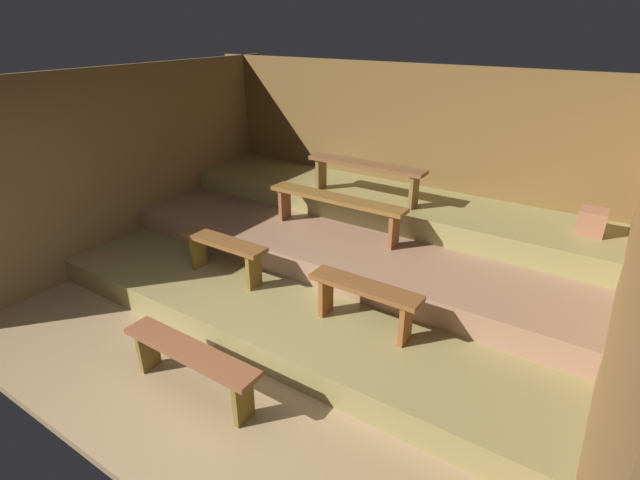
% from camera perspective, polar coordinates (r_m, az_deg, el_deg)
% --- Properties ---
extents(ground, '(6.50, 5.31, 0.08)m').
position_cam_1_polar(ground, '(5.55, -0.98, -7.99)').
color(ground, '#917551').
extents(wall_back, '(6.50, 0.06, 2.47)m').
position_cam_1_polar(wall_back, '(6.89, 9.89, 9.90)').
color(wall_back, brown).
rests_on(wall_back, ground).
extents(wall_left, '(0.06, 5.31, 2.47)m').
position_cam_1_polar(wall_left, '(6.95, -21.31, 8.70)').
color(wall_left, brown).
rests_on(wall_left, ground).
extents(wall_right, '(0.06, 5.31, 2.47)m').
position_cam_1_polar(wall_right, '(4.22, 33.25, -3.84)').
color(wall_right, brown).
rests_on(wall_right, ground).
extents(platform_lower, '(5.70, 3.49, 0.29)m').
position_cam_1_polar(platform_lower, '(5.82, 1.86, -4.19)').
color(platform_lower, olive).
rests_on(platform_lower, ground).
extents(platform_middle, '(5.70, 2.33, 0.29)m').
position_cam_1_polar(platform_middle, '(6.14, 4.74, 0.35)').
color(platform_middle, '#926B51').
rests_on(platform_middle, platform_lower).
extents(platform_upper, '(5.70, 1.16, 0.29)m').
position_cam_1_polar(platform_upper, '(6.52, 7.34, 4.42)').
color(platform_upper, olive).
rests_on(platform_upper, platform_middle).
extents(bench_floor_center, '(1.40, 0.26, 0.46)m').
position_cam_1_polar(bench_floor_center, '(4.30, -15.27, -13.52)').
color(bench_floor_center, brown).
rests_on(bench_floor_center, ground).
extents(bench_lower_left, '(1.10, 0.26, 0.46)m').
position_cam_1_polar(bench_lower_left, '(5.44, -11.43, -1.07)').
color(bench_lower_left, brown).
rests_on(bench_lower_left, platform_lower).
extents(bench_lower_right, '(1.10, 0.26, 0.46)m').
position_cam_1_polar(bench_lower_right, '(4.49, 5.35, -6.61)').
color(bench_lower_right, brown).
rests_on(bench_lower_right, platform_lower).
extents(bench_middle_center, '(1.81, 0.26, 0.46)m').
position_cam_1_polar(bench_middle_center, '(5.79, 1.91, 4.39)').
color(bench_middle_center, brown).
rests_on(bench_middle_center, platform_middle).
extents(bench_upper_center, '(1.60, 0.26, 0.46)m').
position_cam_1_polar(bench_upper_center, '(6.18, 5.45, 8.37)').
color(bench_upper_center, brown).
rests_on(bench_upper_center, platform_upper).
extents(wooden_crate_upper, '(0.27, 0.27, 0.27)m').
position_cam_1_polar(wooden_crate_upper, '(5.91, 29.80, 1.92)').
color(wooden_crate_upper, '#935D41').
rests_on(wooden_crate_upper, platform_upper).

